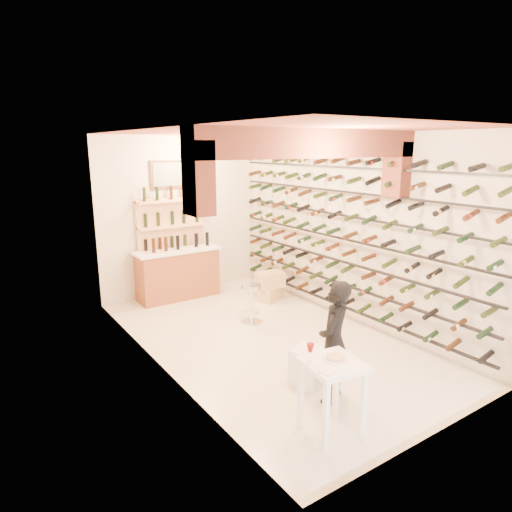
{
  "coord_description": "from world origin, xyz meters",
  "views": [
    {
      "loc": [
        -3.88,
        -5.43,
        2.98
      ],
      "look_at": [
        0.0,
        0.3,
        1.3
      ],
      "focal_mm": 31.65,
      "sensor_mm": 36.0,
      "label": 1
    }
  ],
  "objects": [
    {
      "name": "person",
      "position": [
        -0.36,
        -1.88,
        0.75
      ],
      "size": [
        0.65,
        0.6,
        1.5
      ],
      "primitive_type": "imported",
      "rotation": [
        0.0,
        0.0,
        3.74
      ],
      "color": "black",
      "rests_on": "ground"
    },
    {
      "name": "crate_upper",
      "position": [
        1.14,
        1.49,
        0.43
      ],
      "size": [
        0.57,
        0.44,
        0.3
      ],
      "primitive_type": "cube",
      "rotation": [
        0.0,
        0.0,
        -0.19
      ],
      "color": "tan",
      "rests_on": "crate_lower"
    },
    {
      "name": "chrome_barstool",
      "position": [
        0.17,
        0.7,
        0.4
      ],
      "size": [
        0.36,
        0.36,
        0.7
      ],
      "rotation": [
        0.0,
        0.0,
        0.3
      ],
      "color": "silver",
      "rests_on": "ground"
    },
    {
      "name": "wine_rack",
      "position": [
        1.53,
        0.0,
        1.55
      ],
      "size": [
        0.32,
        5.7,
        2.56
      ],
      "color": "black",
      "rests_on": "ground"
    },
    {
      "name": "tasting_table",
      "position": [
        -0.85,
        -2.36,
        0.68
      ],
      "size": [
        0.64,
        0.64,
        1.01
      ],
      "rotation": [
        0.0,
        0.0,
        -0.13
      ],
      "color": "white",
      "rests_on": "ground"
    },
    {
      "name": "back_counter",
      "position": [
        -0.3,
        2.65,
        0.53
      ],
      "size": [
        1.7,
        0.62,
        1.29
      ],
      "color": "brown",
      "rests_on": "ground"
    },
    {
      "name": "ground",
      "position": [
        0.0,
        0.0,
        0.0
      ],
      "size": [
        6.0,
        6.0,
        0.0
      ],
      "primitive_type": "plane",
      "color": "silver",
      "rests_on": "ground"
    },
    {
      "name": "crate_lower",
      "position": [
        1.14,
        1.49,
        0.14
      ],
      "size": [
        0.54,
        0.46,
        0.28
      ],
      "primitive_type": "cube",
      "rotation": [
        0.0,
        0.0,
        0.35
      ],
      "color": "tan",
      "rests_on": "ground"
    },
    {
      "name": "back_shelving",
      "position": [
        -0.3,
        2.89,
        1.17
      ],
      "size": [
        1.4,
        0.31,
        2.73
      ],
      "color": "#E2A97F",
      "rests_on": "ground"
    },
    {
      "name": "white_stool",
      "position": [
        -0.37,
        -1.45,
        0.24
      ],
      "size": [
        0.48,
        0.48,
        0.48
      ],
      "primitive_type": "cube",
      "rotation": [
        0.0,
        0.0,
        0.3
      ],
      "color": "white",
      "rests_on": "ground"
    },
    {
      "name": "room_shell",
      "position": [
        0.0,
        -0.26,
        2.25
      ],
      "size": [
        3.52,
        6.02,
        3.21
      ],
      "color": "beige",
      "rests_on": "ground"
    }
  ]
}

